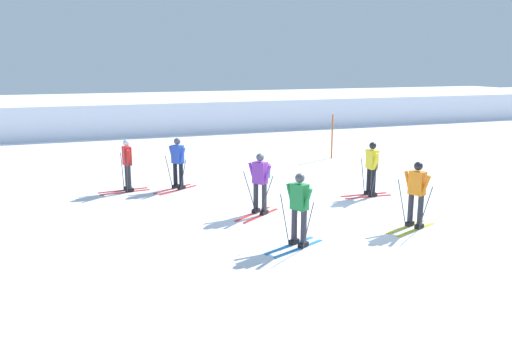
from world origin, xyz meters
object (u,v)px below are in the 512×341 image
Objects in this scene: skier_yellow at (371,167)px; skier_green at (299,208)px; skier_red at (127,164)px; trail_marker_pole at (332,137)px; skier_blue at (178,162)px; skier_orange at (416,193)px; skier_purple at (261,180)px.

skier_yellow and skier_green have the same top height.
trail_marker_pole is at bearing 17.96° from skier_red.
skier_green is (-3.98, -3.32, 0.00)m from skier_yellow.
skier_red is 0.89× the size of trail_marker_pole.
skier_yellow is 5.18m from skier_green.
skier_red is at bearing 116.10° from skier_green.
skier_red is 1.62m from skier_blue.
trail_marker_pole is (5.81, 9.38, 0.05)m from skier_green.
trail_marker_pole reaches higher than skier_yellow.
trail_marker_pole is (1.84, 6.06, 0.05)m from skier_yellow.
skier_red and skier_yellow have the same top height.
skier_purple is at bearing 143.28° from skier_orange.
skier_purple is (3.21, -3.81, 0.04)m from skier_red.
skier_blue is at bearing 129.24° from skier_orange.
skier_yellow is at bearing 78.19° from skier_orange.
trail_marker_pole reaches higher than skier_blue.
skier_blue and skier_purple have the same top height.
skier_blue is at bearing 114.47° from skier_purple.
skier_green is at bearing -121.78° from trail_marker_pole.
skier_purple is at bearing 89.04° from skier_green.
skier_green is at bearing -75.81° from skier_blue.
skier_green is 1.00× the size of skier_purple.
skier_blue is (-4.90, 5.99, -0.00)m from skier_orange.
skier_orange is at bearing -36.72° from skier_purple.
skier_orange is 3.33m from skier_green.
skier_green is 2.66m from skier_purple.
skier_red is at bearing 156.19° from skier_yellow.
skier_green and skier_blue have the same top height.
skier_orange is 1.00× the size of skier_blue.
skier_orange is 1.00× the size of skier_purple.
trail_marker_pole is (7.38, 3.17, 0.05)m from skier_blue.
skier_orange is at bearing -105.17° from trail_marker_pole.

